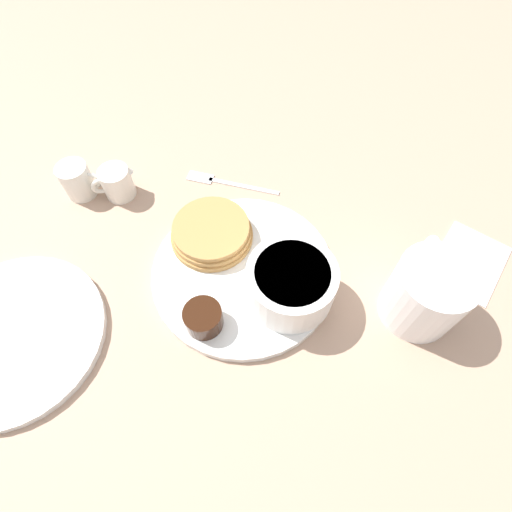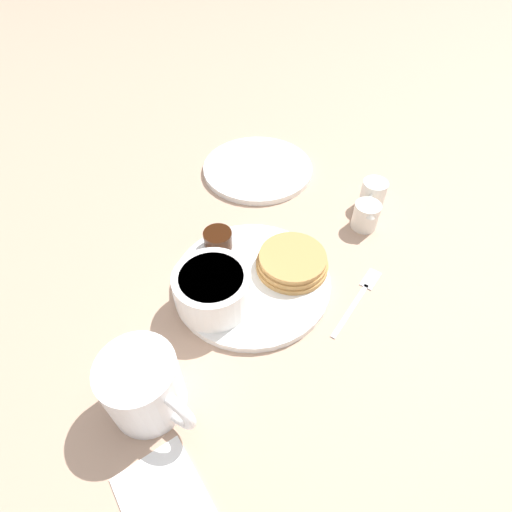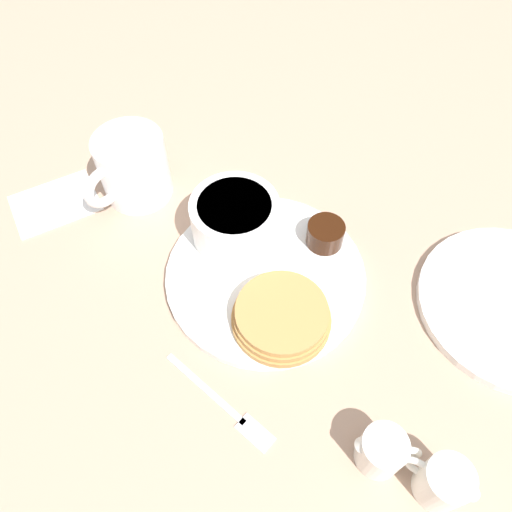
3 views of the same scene
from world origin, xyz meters
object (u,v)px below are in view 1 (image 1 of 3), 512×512
creamer_pitcher_far (77,180)px  plate (243,272)px  fork (222,181)px  coffee_mug (426,292)px  bowl (291,283)px  creamer_pitcher_near (117,183)px

creamer_pitcher_far → plate: bearing=82.3°
creamer_pitcher_far → fork: size_ratio=0.44×
plate → fork: size_ratio=1.64×
creamer_pitcher_far → fork: (-0.10, 0.19, -0.03)m
coffee_mug → fork: 0.35m
coffee_mug → creamer_pitcher_far: coffee_mug is taller
plate → bowl: 0.08m
creamer_pitcher_far → creamer_pitcher_near: bearing=109.8°
plate → creamer_pitcher_near: size_ratio=4.67×
bowl → creamer_pitcher_near: size_ratio=2.10×
bowl → coffee_mug: (-0.05, 0.16, 0.00)m
coffee_mug → fork: bearing=-107.6°
creamer_pitcher_near → bowl: bearing=76.9°
plate → creamer_pitcher_near: 0.24m
creamer_pitcher_near → plate: bearing=75.7°
plate → bowl: (0.01, 0.07, 0.04)m
plate → coffee_mug: 0.23m
fork → bowl: bearing=47.9°
creamer_pitcher_far → fork: bearing=117.9°
fork → creamer_pitcher_far: bearing=-62.1°
creamer_pitcher_far → bowl: bearing=82.0°
plate → fork: (-0.14, -0.10, -0.00)m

